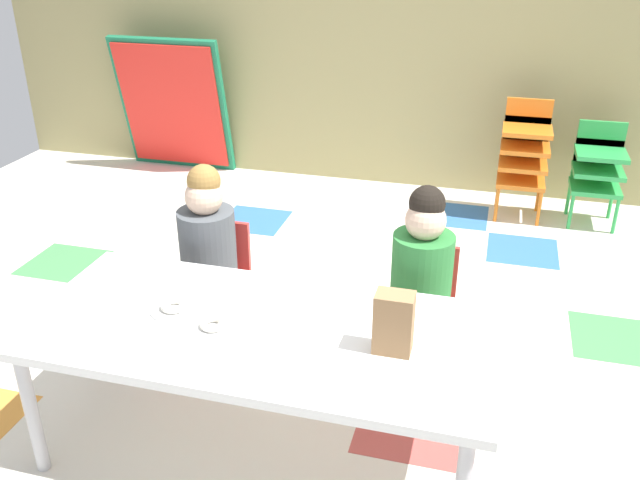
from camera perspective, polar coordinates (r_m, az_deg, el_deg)
The scene contains 12 objects.
ground_plane at distance 3.32m, azimuth 0.99°, elevation -9.33°, with size 6.64×4.74×0.02m.
back_wall at distance 5.08m, azimuth 8.10°, elevation 18.97°, with size 6.64×0.10×2.64m, color tan.
craft_table at distance 2.48m, azimuth -5.18°, elevation -8.19°, with size 1.71×0.78×0.56m.
seated_child_near_camera at distance 3.12m, azimuth -9.47°, elevation -0.13°, with size 0.34×0.34×0.92m.
seated_child_middle_seat at distance 2.88m, azimuth 8.69°, elevation -2.36°, with size 0.32×0.31×0.92m.
kid_chair_orange_stack at distance 4.80m, azimuth 16.97°, elevation 7.17°, with size 0.32×0.30×0.80m.
kid_chair_green_stack at distance 4.86m, azimuth 22.55°, elevation 5.78°, with size 0.32×0.30×0.68m.
folded_activity_table at distance 5.59m, azimuth -12.39°, elevation 11.10°, with size 0.90×0.29×1.09m.
paper_bag_brown at distance 2.27m, azimuth 6.29°, elevation -7.01°, with size 0.13×0.09×0.22m, color #9E754C.
paper_plate_near_edge at distance 2.59m, azimuth -12.27°, elevation -5.78°, with size 0.18×0.18×0.01m, color white.
donut_powdered_on_plate at distance 2.58m, azimuth -12.31°, elevation -5.43°, with size 0.10×0.10×0.03m, color white.
donut_powdered_loose at distance 2.46m, azimuth -9.09°, elevation -7.03°, with size 0.10×0.10×0.03m, color white.
Camera 1 is at (0.65, -2.63, 1.90)m, focal length 37.64 mm.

